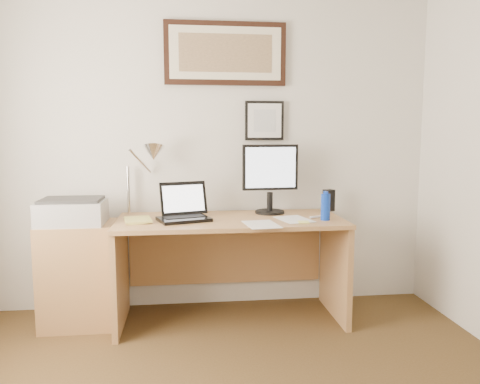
{
  "coord_description": "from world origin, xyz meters",
  "views": [
    {
      "loc": [
        -0.17,
        -1.63,
        1.35
      ],
      "look_at": [
        0.2,
        1.43,
        0.97
      ],
      "focal_mm": 35.0,
      "sensor_mm": 36.0,
      "label": 1
    }
  ],
  "objects": [
    {
      "name": "wall_back",
      "position": [
        0.0,
        2.0,
        1.25
      ],
      "size": [
        3.5,
        0.02,
        2.5
      ],
      "primitive_type": "cube",
      "color": "silver",
      "rests_on": "ground"
    },
    {
      "name": "side_cabinet",
      "position": [
        -0.92,
        1.68,
        0.36
      ],
      "size": [
        0.5,
        0.4,
        0.73
      ],
      "primitive_type": "cube",
      "color": "#9E7142",
      "rests_on": "floor"
    },
    {
      "name": "water_bottle",
      "position": [
        0.8,
        1.5,
        0.84
      ],
      "size": [
        0.06,
        0.06,
        0.18
      ],
      "primitive_type": "cylinder",
      "color": "#0E35B8",
      "rests_on": "desk"
    },
    {
      "name": "bottle_cap",
      "position": [
        0.8,
        1.5,
        0.94
      ],
      "size": [
        0.03,
        0.03,
        0.02
      ],
      "primitive_type": "cylinder",
      "color": "#0E35B8",
      "rests_on": "water_bottle"
    },
    {
      "name": "speaker",
      "position": [
        0.94,
        1.87,
        0.83
      ],
      "size": [
        0.09,
        0.09,
        0.17
      ],
      "primitive_type": "cube",
      "rotation": [
        0.0,
        0.0,
        0.4
      ],
      "color": "black",
      "rests_on": "desk"
    },
    {
      "name": "paper_sheet_a",
      "position": [
        0.33,
        1.39,
        0.75
      ],
      "size": [
        0.24,
        0.32,
        0.0
      ],
      "primitive_type": "cube",
      "rotation": [
        0.0,
        0.0,
        0.12
      ],
      "color": "white",
      "rests_on": "desk"
    },
    {
      "name": "paper_sheet_b",
      "position": [
        0.59,
        1.53,
        0.75
      ],
      "size": [
        0.27,
        0.33,
        0.0
      ],
      "primitive_type": "cube",
      "rotation": [
        0.0,
        0.0,
        0.23
      ],
      "color": "white",
      "rests_on": "desk"
    },
    {
      "name": "sticky_pad",
      "position": [
        0.63,
        1.41,
        0.76
      ],
      "size": [
        0.08,
        0.08,
        0.01
      ],
      "primitive_type": "cube",
      "rotation": [
        0.0,
        0.0,
        -0.12
      ],
      "color": "#FCFF78",
      "rests_on": "desk"
    },
    {
      "name": "marker_pen",
      "position": [
        0.78,
        1.58,
        0.76
      ],
      "size": [
        0.14,
        0.06,
        0.02
      ],
      "primitive_type": "cylinder",
      "rotation": [
        0.0,
        1.57,
        0.35
      ],
      "color": "white",
      "rests_on": "desk"
    },
    {
      "name": "book",
      "position": [
        -0.58,
        1.58,
        0.76
      ],
      "size": [
        0.22,
        0.27,
        0.02
      ],
      "primitive_type": "imported",
      "rotation": [
        0.0,
        0.0,
        0.18
      ],
      "color": "#CBC45F",
      "rests_on": "desk"
    },
    {
      "name": "desk",
      "position": [
        0.15,
        1.72,
        0.51
      ],
      "size": [
        1.6,
        0.7,
        0.75
      ],
      "color": "#9E7142",
      "rests_on": "floor"
    },
    {
      "name": "laptop",
      "position": [
        -0.18,
        1.63,
        0.81
      ],
      "size": [
        0.4,
        0.39,
        0.26
      ],
      "color": "black",
      "rests_on": "desk"
    },
    {
      "name": "lcd_monitor",
      "position": [
        0.47,
        1.81,
        1.04
      ],
      "size": [
        0.42,
        0.22,
        0.52
      ],
      "color": "black",
      "rests_on": "desk"
    },
    {
      "name": "printer",
      "position": [
        -0.94,
        1.66,
        0.82
      ],
      "size": [
        0.44,
        0.34,
        0.18
      ],
      "color": "#ACACAF",
      "rests_on": "side_cabinet"
    },
    {
      "name": "desk_lamp",
      "position": [
        -0.41,
        1.81,
        1.19
      ],
      "size": [
        0.29,
        0.27,
        0.53
      ],
      "color": "white",
      "rests_on": "desk"
    },
    {
      "name": "picture_large",
      "position": [
        0.15,
        1.97,
        1.95
      ],
      "size": [
        0.92,
        0.04,
        0.47
      ],
      "color": "black",
      "rests_on": "wall_back"
    },
    {
      "name": "picture_small",
      "position": [
        0.45,
        1.97,
        1.45
      ],
      "size": [
        0.3,
        0.03,
        0.3
      ],
      "color": "black",
      "rests_on": "wall_back"
    }
  ]
}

